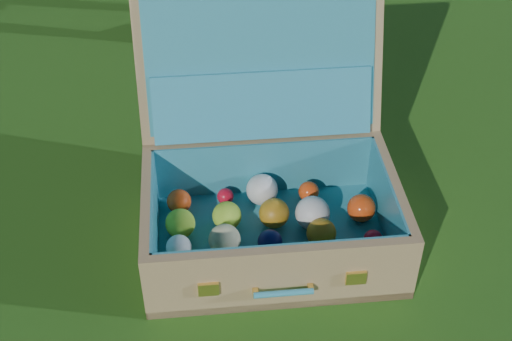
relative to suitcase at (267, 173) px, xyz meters
The scene contains 2 objects.
ground 0.22m from the suitcase, 153.85° to the right, with size 60.00×60.00×0.00m, color #215114.
suitcase is the anchor object (origin of this frame).
Camera 1 is at (-0.47, -1.03, 1.20)m, focal length 50.00 mm.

